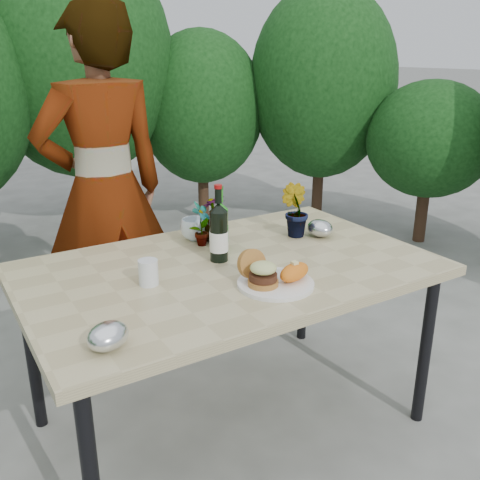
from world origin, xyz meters
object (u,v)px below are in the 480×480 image
person (104,192)px  wine_bottle (219,233)px  patio_table (230,278)px  dinner_plate (276,284)px

person → wine_bottle: bearing=104.0°
patio_table → wine_bottle: 0.19m
patio_table → person: 0.89m
dinner_plate → person: bearing=103.5°
patio_table → wine_bottle: (-0.01, 0.07, 0.17)m
patio_table → person: bearing=104.8°
dinner_plate → wine_bottle: 0.35m
dinner_plate → person: (-0.26, 1.10, 0.14)m
patio_table → wine_bottle: size_ratio=5.08×
patio_table → dinner_plate: bearing=-80.8°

